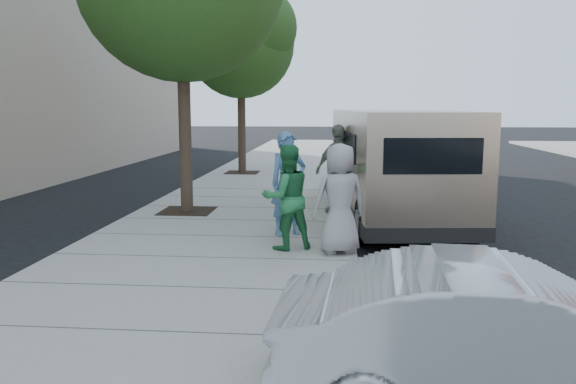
{
  "coord_description": "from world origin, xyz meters",
  "views": [
    {
      "loc": [
        1.15,
        -10.13,
        2.57
      ],
      "look_at": [
        0.32,
        -0.65,
        1.1
      ],
      "focal_mm": 35.0,
      "sensor_mm": 36.0,
      "label": 1
    }
  ],
  "objects_px": {
    "van": "(394,163)",
    "tree_far": "(242,39)",
    "person_officer": "(288,184)",
    "person_green_shirt": "(287,197)",
    "sedan": "(510,342)",
    "parking_meter": "(342,181)",
    "person_gray_shirt": "(340,199)",
    "person_striped_polo": "(339,169)"
  },
  "relations": [
    {
      "from": "van",
      "to": "tree_far",
      "type": "bearing_deg",
      "value": 116.28
    },
    {
      "from": "person_officer",
      "to": "person_green_shirt",
      "type": "xyz_separation_m",
      "value": [
        0.07,
        -1.06,
        -0.08
      ]
    },
    {
      "from": "sedan",
      "to": "parking_meter",
      "type": "bearing_deg",
      "value": 14.93
    },
    {
      "from": "tree_far",
      "to": "parking_meter",
      "type": "bearing_deg",
      "value": -69.07
    },
    {
      "from": "parking_meter",
      "to": "sedan",
      "type": "xyz_separation_m",
      "value": [
        1.34,
        -6.46,
        -0.45
      ]
    },
    {
      "from": "van",
      "to": "person_gray_shirt",
      "type": "relative_size",
      "value": 3.74
    },
    {
      "from": "sedan",
      "to": "person_striped_polo",
      "type": "xyz_separation_m",
      "value": [
        -1.39,
        8.07,
        0.51
      ]
    },
    {
      "from": "person_officer",
      "to": "person_striped_polo",
      "type": "bearing_deg",
      "value": 38.9
    },
    {
      "from": "sedan",
      "to": "person_striped_polo",
      "type": "relative_size",
      "value": 1.95
    },
    {
      "from": "person_gray_shirt",
      "to": "van",
      "type": "bearing_deg",
      "value": -130.68
    },
    {
      "from": "tree_far",
      "to": "van",
      "type": "bearing_deg",
      "value": -57.86
    },
    {
      "from": "parking_meter",
      "to": "person_officer",
      "type": "relative_size",
      "value": 0.67
    },
    {
      "from": "van",
      "to": "sedan",
      "type": "distance_m",
      "value": 8.19
    },
    {
      "from": "tree_far",
      "to": "sedan",
      "type": "distance_m",
      "value": 16.89
    },
    {
      "from": "tree_far",
      "to": "van",
      "type": "relative_size",
      "value": 0.95
    },
    {
      "from": "sedan",
      "to": "tree_far",
      "type": "bearing_deg",
      "value": 20.46
    },
    {
      "from": "parking_meter",
      "to": "person_striped_polo",
      "type": "distance_m",
      "value": 1.61
    },
    {
      "from": "tree_far",
      "to": "person_gray_shirt",
      "type": "distance_m",
      "value": 12.18
    },
    {
      "from": "parking_meter",
      "to": "person_green_shirt",
      "type": "height_order",
      "value": "person_green_shirt"
    },
    {
      "from": "person_green_shirt",
      "to": "tree_far",
      "type": "bearing_deg",
      "value": -102.56
    },
    {
      "from": "parking_meter",
      "to": "person_striped_polo",
      "type": "relative_size",
      "value": 0.65
    },
    {
      "from": "tree_far",
      "to": "van",
      "type": "height_order",
      "value": "tree_far"
    },
    {
      "from": "person_striped_polo",
      "to": "sedan",
      "type": "bearing_deg",
      "value": 68.4
    },
    {
      "from": "parking_meter",
      "to": "person_gray_shirt",
      "type": "bearing_deg",
      "value": -97.29
    },
    {
      "from": "van",
      "to": "sedan",
      "type": "height_order",
      "value": "van"
    },
    {
      "from": "van",
      "to": "person_green_shirt",
      "type": "xyz_separation_m",
      "value": [
        -2.12,
        -3.38,
        -0.26
      ]
    },
    {
      "from": "person_gray_shirt",
      "to": "person_officer",
      "type": "bearing_deg",
      "value": -74.38
    },
    {
      "from": "person_green_shirt",
      "to": "person_striped_polo",
      "type": "xyz_separation_m",
      "value": [
        0.89,
        3.29,
        0.12
      ]
    },
    {
      "from": "van",
      "to": "sedan",
      "type": "bearing_deg",
      "value": -94.77
    },
    {
      "from": "person_green_shirt",
      "to": "person_striped_polo",
      "type": "height_order",
      "value": "person_striped_polo"
    },
    {
      "from": "sedan",
      "to": "person_green_shirt",
      "type": "height_order",
      "value": "person_green_shirt"
    },
    {
      "from": "tree_far",
      "to": "parking_meter",
      "type": "relative_size",
      "value": 4.95
    },
    {
      "from": "van",
      "to": "person_green_shirt",
      "type": "bearing_deg",
      "value": -127.98
    },
    {
      "from": "person_officer",
      "to": "person_striped_polo",
      "type": "height_order",
      "value": "person_striped_polo"
    },
    {
      "from": "sedan",
      "to": "person_officer",
      "type": "height_order",
      "value": "person_officer"
    },
    {
      "from": "sedan",
      "to": "person_officer",
      "type": "relative_size",
      "value": 2.01
    },
    {
      "from": "person_officer",
      "to": "parking_meter",
      "type": "bearing_deg",
      "value": 3.77
    },
    {
      "from": "parking_meter",
      "to": "sedan",
      "type": "distance_m",
      "value": 6.61
    },
    {
      "from": "person_striped_polo",
      "to": "person_gray_shirt",
      "type": "bearing_deg",
      "value": 58.65
    },
    {
      "from": "parking_meter",
      "to": "person_gray_shirt",
      "type": "xyz_separation_m",
      "value": [
        -0.05,
        -1.88,
        -0.04
      ]
    },
    {
      "from": "sedan",
      "to": "person_officer",
      "type": "bearing_deg",
      "value": 25.1
    },
    {
      "from": "tree_far",
      "to": "person_striped_polo",
      "type": "relative_size",
      "value": 3.23
    }
  ]
}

